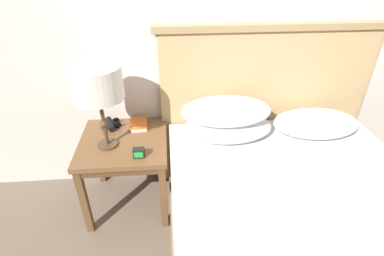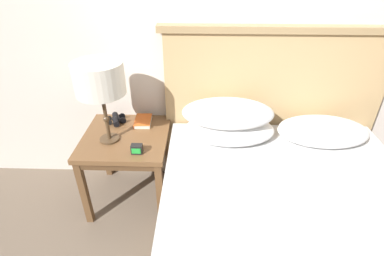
{
  "view_description": "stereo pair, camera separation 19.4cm",
  "coord_description": "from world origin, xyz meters",
  "views": [
    {
      "loc": [
        -0.37,
        -0.92,
        1.69
      ],
      "look_at": [
        -0.23,
        0.73,
        0.66
      ],
      "focal_mm": 28.0,
      "sensor_mm": 36.0,
      "label": 1
    },
    {
      "loc": [
        -0.18,
        -0.93,
        1.69
      ],
      "look_at": [
        -0.23,
        0.73,
        0.66
      ],
      "focal_mm": 28.0,
      "sensor_mm": 36.0,
      "label": 2
    }
  ],
  "objects": [
    {
      "name": "book_on_nightstand",
      "position": [
        -0.6,
        0.95,
        0.58
      ],
      "size": [
        0.13,
        0.19,
        0.03
      ],
      "color": "silver",
      "rests_on": "nightstand"
    },
    {
      "name": "binoculars_pair",
      "position": [
        -0.8,
        0.95,
        0.58
      ],
      "size": [
        0.15,
        0.16,
        0.05
      ],
      "color": "black",
      "rests_on": "nightstand"
    },
    {
      "name": "table_lamp",
      "position": [
        -0.78,
        0.72,
        0.99
      ],
      "size": [
        0.3,
        0.3,
        0.54
      ],
      "color": "#4C3823",
      "rests_on": "nightstand"
    },
    {
      "name": "wall_back",
      "position": [
        0.0,
        1.1,
        1.3
      ],
      "size": [
        8.0,
        0.06,
        2.6
      ],
      "color": "silver",
      "rests_on": "ground_plane"
    },
    {
      "name": "nightstand",
      "position": [
        -0.69,
        0.78,
        0.49
      ],
      "size": [
        0.58,
        0.58,
        0.56
      ],
      "color": "brown",
      "rests_on": "ground_plane"
    },
    {
      "name": "alarm_clock",
      "position": [
        -0.57,
        0.58,
        0.59
      ],
      "size": [
        0.07,
        0.05,
        0.06
      ],
      "color": "black",
      "rests_on": "nightstand"
    },
    {
      "name": "bed",
      "position": [
        0.32,
        0.18,
        0.32
      ],
      "size": [
        1.6,
        1.94,
        1.25
      ],
      "color": "olive",
      "rests_on": "ground_plane"
    }
  ]
}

